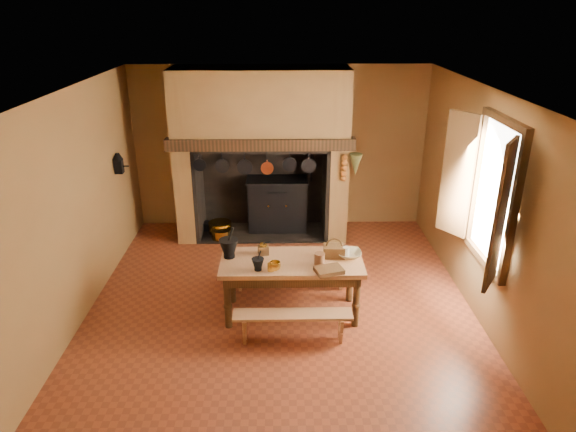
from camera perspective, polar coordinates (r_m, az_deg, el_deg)
The scene contains 28 objects.
floor at distance 6.95m, azimuth -0.81°, elevation -9.69°, with size 5.50×5.50×0.00m, color brown.
ceiling at distance 5.95m, azimuth -0.97°, elevation 13.76°, with size 5.50×5.50×0.00m, color silver.
back_wall at distance 8.93m, azimuth -0.91°, elevation 7.58°, with size 5.00×0.02×2.80m, color olive.
wall_left at distance 6.80m, azimuth -22.47°, elevation 0.90°, with size 0.02×5.50×2.80m, color olive.
wall_right at distance 6.79m, azimuth 20.72°, elevation 1.16°, with size 0.02×5.50×2.80m, color olive.
wall_front at distance 3.89m, azimuth -0.82°, elevation -13.90°, with size 5.00×0.02×2.80m, color olive.
chimney_breast at distance 8.41m, azimuth -3.00°, elevation 9.50°, with size 2.95×0.96×2.80m.
iron_range at distance 8.93m, azimuth -1.14°, elevation 1.39°, with size 1.12×0.55×1.60m.
hearth_pans at distance 8.93m, azimuth -7.61°, elevation -1.52°, with size 0.51×0.62×0.20m.
hanging_pans at distance 8.05m, azimuth -3.33°, elevation 5.55°, with size 1.92×0.29×0.27m.
onion_string at distance 8.09m, azimuth 6.23°, elevation 5.33°, with size 0.12×0.10×0.46m, color #A85A1F, non-canonical shape.
herb_bunch at distance 8.10m, azimuth 7.51°, elevation 5.66°, with size 0.20×0.20×0.35m, color brown.
window at distance 6.29m, azimuth 21.05°, elevation 2.37°, with size 0.39×1.75×1.76m.
wall_coffee_mill at distance 8.12m, azimuth -18.34°, elevation 5.73°, with size 0.23×0.16×0.31m.
work_table at distance 6.43m, azimuth 0.41°, elevation -5.90°, with size 1.76×0.78×0.76m.
bench_front at distance 6.10m, azimuth 0.53°, elevation -11.53°, with size 1.39×0.24×0.39m.
bench_back at distance 7.11m, azimuth 0.29°, elevation -5.49°, with size 1.73×0.30×0.49m.
mortar_large at distance 6.44m, azimuth -6.59°, elevation -3.48°, with size 0.24×0.24×0.41m.
mortar_small at distance 6.13m, azimuth -3.36°, elevation -5.31°, with size 0.15×0.15×0.25m.
coffee_grinder at distance 6.50m, azimuth -2.76°, elevation -3.72°, with size 0.17×0.15×0.18m.
brass_mug_a at distance 6.12m, azimuth -1.90°, elevation -5.70°, with size 0.08×0.08×0.10m, color gold.
brass_mug_b at distance 6.58m, azimuth 4.44°, elevation -3.72°, with size 0.07×0.07×0.08m, color gold.
mixing_bowl at distance 6.50m, azimuth 6.83°, elevation -4.22°, with size 0.30×0.30×0.07m, color beige.
stoneware_crock at distance 6.24m, azimuth 3.52°, elevation -4.82°, with size 0.13×0.13×0.16m, color brown.
glass_jar at distance 6.44m, azimuth 6.45°, elevation -4.06°, with size 0.09×0.09×0.15m, color beige.
wicker_basket at distance 6.46m, azimuth 5.14°, elevation -3.84°, with size 0.27×0.20×0.25m.
wooden_tray at distance 6.12m, azimuth 4.58°, elevation -6.03°, with size 0.32×0.23×0.05m, color #3D2513.
brass_cup at distance 6.13m, azimuth -1.45°, elevation -5.57°, with size 0.14×0.14×0.11m, color gold.
Camera 1 is at (0.01, -5.88, 3.71)m, focal length 32.00 mm.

